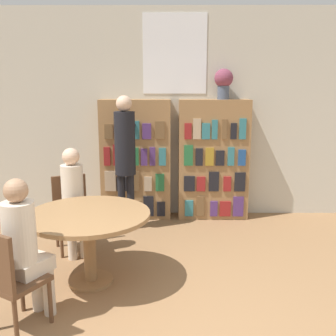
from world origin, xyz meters
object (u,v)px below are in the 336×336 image
(reading_table, at_px, (89,225))
(flower_vase, at_px, (224,81))
(chair_near_camera, at_px, (8,276))
(chair_left_side, at_px, (71,209))
(librarian_standing, at_px, (125,150))
(seated_reader_left, at_px, (73,195))
(bookshelf_left, at_px, (136,160))
(bookshelf_right, at_px, (213,160))
(seated_reader_right, at_px, (25,243))

(reading_table, bearing_deg, flower_vase, 52.49)
(flower_vase, xyz_separation_m, chair_near_camera, (-2.00, -2.81, -1.49))
(flower_vase, distance_m, chair_left_side, 2.68)
(chair_left_side, xyz_separation_m, librarian_standing, (0.58, 0.64, 0.61))
(flower_vase, relative_size, chair_left_side, 0.48)
(seated_reader_left, relative_size, librarian_standing, 0.69)
(chair_near_camera, relative_size, seated_reader_left, 0.71)
(chair_near_camera, distance_m, chair_left_side, 1.67)
(flower_vase, height_order, reading_table, flower_vase)
(bookshelf_left, distance_m, reading_table, 2.03)
(seated_reader_left, bearing_deg, bookshelf_right, -167.10)
(reading_table, relative_size, chair_left_side, 1.37)
(bookshelf_left, distance_m, chair_left_side, 1.38)
(bookshelf_right, height_order, reading_table, bookshelf_right)
(seated_reader_right, bearing_deg, seated_reader_left, 116.98)
(bookshelf_right, xyz_separation_m, reading_table, (-1.42, -1.99, -0.26))
(librarian_standing, bearing_deg, bookshelf_left, 79.37)
(chair_left_side, bearing_deg, seated_reader_right, 66.10)
(reading_table, height_order, librarian_standing, librarian_standing)
(chair_near_camera, bearing_deg, bookshelf_right, 85.98)
(flower_vase, distance_m, seated_reader_left, 2.59)
(bookshelf_right, relative_size, reading_table, 1.44)
(flower_vase, bearing_deg, chair_left_side, -149.20)
(chair_left_side, distance_m, seated_reader_left, 0.28)
(bookshelf_right, xyz_separation_m, flower_vase, (0.12, 0.00, 1.11))
(bookshelf_left, height_order, bookshelf_right, same)
(bookshelf_left, xyz_separation_m, reading_table, (-0.29, -1.99, -0.26))
(flower_vase, height_order, chair_left_side, flower_vase)
(bookshelf_left, xyz_separation_m, seated_reader_left, (-0.60, -1.30, -0.16))
(seated_reader_left, bearing_deg, seated_reader_right, 62.98)
(bookshelf_right, relative_size, chair_near_camera, 1.97)
(flower_vase, xyz_separation_m, librarian_standing, (-1.33, -0.51, -0.88))
(bookshelf_right, distance_m, seated_reader_left, 2.17)
(bookshelf_left, distance_m, seated_reader_left, 1.44)
(flower_vase, bearing_deg, reading_table, -127.51)
(seated_reader_left, bearing_deg, librarian_standing, -146.49)
(chair_near_camera, distance_m, seated_reader_left, 1.53)
(bookshelf_left, relative_size, bookshelf_right, 1.00)
(bookshelf_right, height_order, chair_near_camera, bookshelf_right)
(librarian_standing, bearing_deg, chair_near_camera, -106.08)
(reading_table, xyz_separation_m, chair_left_side, (-0.38, 0.85, -0.12))
(flower_vase, relative_size, librarian_standing, 0.23)
(chair_near_camera, bearing_deg, seated_reader_right, 90.00)
(bookshelf_left, relative_size, chair_near_camera, 1.97)
(chair_left_side, height_order, librarian_standing, librarian_standing)
(flower_vase, xyz_separation_m, seated_reader_right, (-1.91, -2.65, -1.28))
(chair_near_camera, xyz_separation_m, chair_left_side, (0.08, 1.67, 0.00))
(chair_near_camera, bearing_deg, seated_reader_left, 113.88)
(bookshelf_right, distance_m, flower_vase, 1.12)
(chair_near_camera, bearing_deg, bookshelf_left, 104.71)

